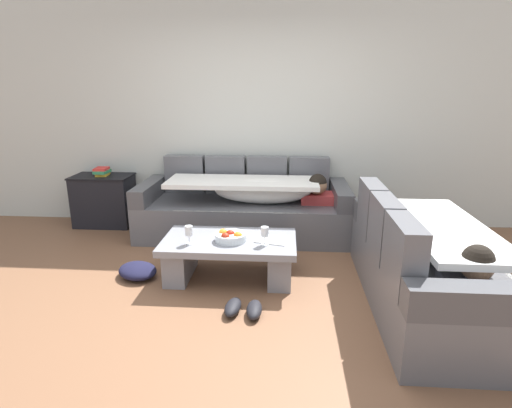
{
  "coord_description": "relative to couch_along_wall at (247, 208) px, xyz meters",
  "views": [
    {
      "loc": [
        0.43,
        -3.0,
        1.71
      ],
      "look_at": [
        0.13,
        1.03,
        0.55
      ],
      "focal_mm": 28.93,
      "sensor_mm": 36.0,
      "label": 1
    }
  ],
  "objects": [
    {
      "name": "wine_glass_near_left",
      "position": [
        -0.38,
        -1.31,
        0.17
      ],
      "size": [
        0.07,
        0.07,
        0.17
      ],
      "color": "silver",
      "rests_on": "coffee_table"
    },
    {
      "name": "coffee_table",
      "position": [
        -0.05,
        -1.16,
        -0.09
      ],
      "size": [
        1.2,
        0.68,
        0.38
      ],
      "color": "gray",
      "rests_on": "ground_plane"
    },
    {
      "name": "fruit_bowl",
      "position": [
        -0.03,
        -1.21,
        0.09
      ],
      "size": [
        0.28,
        0.28,
        0.1
      ],
      "color": "silver",
      "rests_on": "coffee_table"
    },
    {
      "name": "open_magazine",
      "position": [
        0.34,
        -1.17,
        0.06
      ],
      "size": [
        0.32,
        0.27,
        0.01
      ],
      "primitive_type": "cube",
      "rotation": [
        0.0,
        0.0,
        -0.26
      ],
      "color": "white",
      "rests_on": "coffee_table"
    },
    {
      "name": "ground_plane",
      "position": [
        0.02,
        -1.62,
        -0.33
      ],
      "size": [
        14.0,
        14.0,
        0.0
      ],
      "primitive_type": "plane",
      "color": "brown"
    },
    {
      "name": "couch_along_wall",
      "position": [
        0.0,
        0.0,
        0.0
      ],
      "size": [
        2.42,
        0.92,
        0.88
      ],
      "color": "#595A5F",
      "rests_on": "ground_plane"
    },
    {
      "name": "couch_near_window",
      "position": [
        1.58,
        -1.54,
        0.01
      ],
      "size": [
        0.92,
        1.98,
        0.88
      ],
      "rotation": [
        0.0,
        0.0,
        1.57
      ],
      "color": "#595A5F",
      "rests_on": "ground_plane"
    },
    {
      "name": "side_cabinet",
      "position": [
        -1.83,
        0.23,
        -0.01
      ],
      "size": [
        0.72,
        0.44,
        0.64
      ],
      "color": "black",
      "rests_on": "ground_plane"
    },
    {
      "name": "wine_glass_near_right",
      "position": [
        0.28,
        -1.29,
        0.17
      ],
      "size": [
        0.07,
        0.07,
        0.17
      ],
      "color": "silver",
      "rests_on": "coffee_table"
    },
    {
      "name": "back_wall",
      "position": [
        0.02,
        0.53,
        1.02
      ],
      "size": [
        9.0,
        0.1,
        2.7
      ],
      "primitive_type": "cube",
      "color": "beige",
      "rests_on": "ground_plane"
    },
    {
      "name": "book_stack_on_cabinet",
      "position": [
        -1.82,
        0.22,
        0.36
      ],
      "size": [
        0.17,
        0.23,
        0.1
      ],
      "color": "gold",
      "rests_on": "side_cabinet"
    },
    {
      "name": "pair_of_shoes",
      "position": [
        0.14,
        -1.78,
        -0.28
      ],
      "size": [
        0.31,
        0.3,
        0.09
      ],
      "color": "black",
      "rests_on": "ground_plane"
    },
    {
      "name": "crumpled_garment",
      "position": [
        -0.91,
        -1.21,
        -0.27
      ],
      "size": [
        0.51,
        0.5,
        0.12
      ],
      "primitive_type": "ellipsoid",
      "rotation": [
        0.0,
        0.0,
        2.43
      ],
      "color": "#191933",
      "rests_on": "ground_plane"
    }
  ]
}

